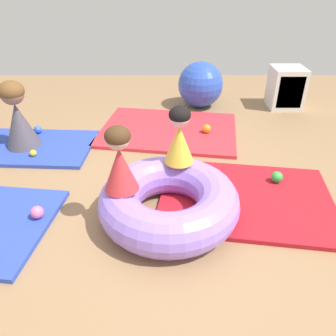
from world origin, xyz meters
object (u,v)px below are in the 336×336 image
at_px(child_in_yellow, 178,136).
at_px(child_in_red, 119,160).
at_px(inflatable_cushion, 168,201).
at_px(adult_seated, 16,116).
at_px(exercise_ball_large, 199,85).
at_px(play_ball_blue, 37,130).
at_px(storage_cube, 285,88).
at_px(play_ball_teal, 219,184).
at_px(play_ball_green, 276,177).
at_px(play_ball_orange, 206,129).
at_px(play_ball_yellow, 32,153).
at_px(play_ball_pink, 36,213).

bearing_deg(child_in_yellow, child_in_red, -50.59).
height_order(inflatable_cushion, adult_seated, adult_seated).
bearing_deg(exercise_ball_large, play_ball_blue, -153.49).
bearing_deg(storage_cube, play_ball_teal, -119.64).
distance_m(play_ball_blue, play_ball_green, 2.75).
distance_m(play_ball_orange, play_ball_teal, 1.18).
bearing_deg(play_ball_yellow, play_ball_teal, -17.99).
bearing_deg(play_ball_orange, play_ball_teal, -90.10).
bearing_deg(adult_seated, play_ball_orange, 166.56).
relative_size(play_ball_green, exercise_ball_large, 0.16).
height_order(play_ball_orange, storage_cube, storage_cube).
bearing_deg(play_ball_green, storage_cube, 71.53).
bearing_deg(play_ball_orange, child_in_red, -116.98).
distance_m(inflatable_cushion, storage_cube, 2.97).
bearing_deg(play_ball_yellow, play_ball_green, -11.46).
bearing_deg(exercise_ball_large, child_in_red, -107.34).
height_order(play_ball_green, storage_cube, storage_cube).
distance_m(child_in_yellow, storage_cube, 2.66).
height_order(child_in_yellow, play_ball_blue, child_in_yellow).
xyz_separation_m(inflatable_cushion, play_ball_pink, (-1.03, -0.05, -0.07)).
relative_size(play_ball_blue, play_ball_orange, 0.91).
bearing_deg(inflatable_cushion, exercise_ball_large, 79.77).
xyz_separation_m(play_ball_blue, exercise_ball_large, (2.00, 1.00, 0.23)).
height_order(play_ball_pink, exercise_ball_large, exercise_ball_large).
bearing_deg(inflatable_cushion, play_ball_green, 24.88).
bearing_deg(play_ball_green, play_ball_pink, -165.98).
xyz_separation_m(child_in_red, play_ball_green, (1.34, 0.52, -0.48)).
distance_m(child_in_red, play_ball_green, 1.51).
relative_size(play_ball_teal, storage_cube, 0.20).
bearing_deg(play_ball_pink, storage_cube, 42.97).
bearing_deg(child_in_yellow, play_ball_yellow, -115.28).
distance_m(play_ball_pink, play_ball_teal, 1.54).
xyz_separation_m(adult_seated, storage_cube, (3.26, 1.27, -0.11)).
xyz_separation_m(inflatable_cushion, storage_cube, (1.66, 2.46, 0.11)).
bearing_deg(play_ball_blue, play_ball_green, -22.33).
bearing_deg(child_in_red, storage_cube, -65.39).
bearing_deg(adult_seated, play_ball_green, 141.79).
relative_size(play_ball_orange, play_ball_teal, 0.94).
relative_size(inflatable_cushion, play_ball_green, 10.62).
bearing_deg(exercise_ball_large, adult_seated, -147.45).
relative_size(play_ball_yellow, storage_cube, 0.12).
bearing_deg(storage_cube, adult_seated, -158.71).
bearing_deg(play_ball_orange, play_ball_blue, -179.61).
bearing_deg(storage_cube, child_in_yellow, -126.59).
distance_m(play_ball_yellow, storage_cube, 3.44).
height_order(play_ball_blue, play_ball_green, play_ball_green).
relative_size(adult_seated, play_ball_yellow, 10.45).
bearing_deg(play_ball_pink, play_ball_teal, 14.59).
relative_size(play_ball_pink, play_ball_orange, 0.99).
bearing_deg(exercise_ball_large, play_ball_green, -75.24).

